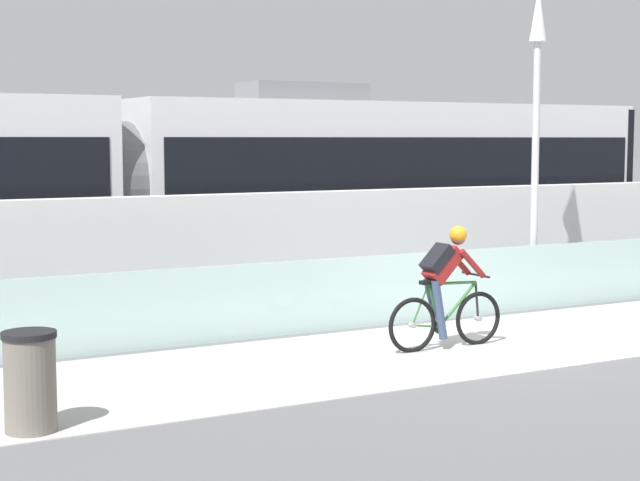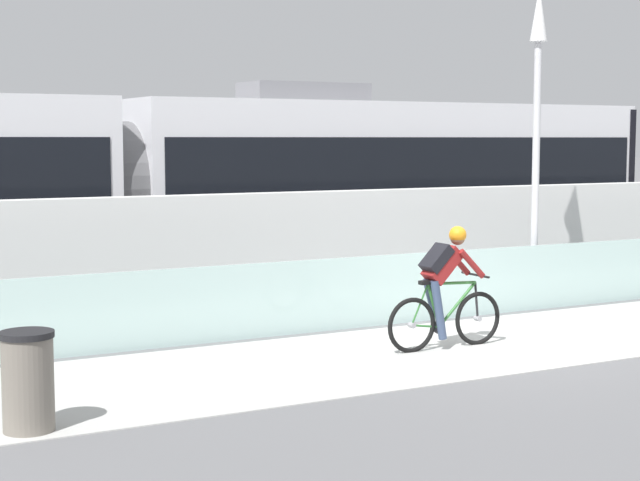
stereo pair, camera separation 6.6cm
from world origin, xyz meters
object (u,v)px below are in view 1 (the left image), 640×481
Objects in this scene: trash_bin at (30,382)px; cyclist_on_bike at (446,289)px; lamp_post_antenna at (536,105)px; tram at (114,187)px.

cyclist_on_bike is at bearing 12.47° from trash_bin.
trash_bin is at bearing -167.53° from cyclist_on_bike.
cyclist_on_bike is at bearing -146.93° from lamp_post_antenna.
lamp_post_antenna is 5.42× the size of trash_bin.
lamp_post_antenna reaches higher than cyclist_on_bike.
tram reaches higher than cyclist_on_bike.
lamp_post_antenna is 9.97m from trash_bin.
lamp_post_antenna is at bearing 20.81° from trash_bin.
lamp_post_antenna is (3.30, 2.15, 2.49)m from cyclist_on_bike.
tram is 7.43m from lamp_post_antenna.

